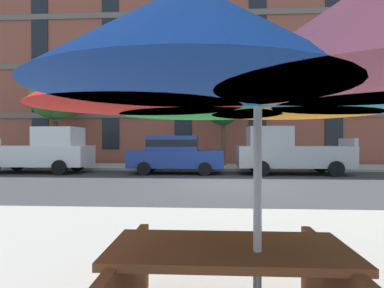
{
  "coord_description": "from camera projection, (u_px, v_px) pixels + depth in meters",
  "views": [
    {
      "loc": [
        -0.59,
        -11.31,
        1.57
      ],
      "look_at": [
        -1.44,
        3.2,
        1.4
      ],
      "focal_mm": 29.95,
      "sensor_mm": 36.0,
      "label": 1
    }
  ],
  "objects": [
    {
      "name": "pickup_white",
      "position": [
        42.0,
        151.0,
        15.46
      ],
      "size": [
        5.1,
        2.12,
        2.2
      ],
      "color": "silver",
      "rests_on": "ground"
    },
    {
      "name": "picnic_table",
      "position": [
        228.0,
        283.0,
        2.42
      ],
      "size": [
        1.81,
        1.53,
        0.77
      ],
      "color": "brown",
      "rests_on": "ground"
    },
    {
      "name": "patio_umbrella",
      "position": [
        258.0,
        69.0,
        2.28
      ],
      "size": [
        3.25,
        3.02,
        2.41
      ],
      "color": "silver",
      "rests_on": "ground"
    },
    {
      "name": "street_tree_middle",
      "position": [
        223.0,
        106.0,
        18.26
      ],
      "size": [
        2.31,
        2.38,
        4.78
      ],
      "color": "brown",
      "rests_on": "ground"
    },
    {
      "name": "ground_plane",
      "position": [
        227.0,
        185.0,
        11.27
      ],
      "size": [
        120.0,
        120.0,
        0.0
      ],
      "primitive_type": "plane",
      "color": "#2D3033"
    },
    {
      "name": "sedan_blue",
      "position": [
        175.0,
        153.0,
        15.09
      ],
      "size": [
        4.4,
        1.98,
        1.78
      ],
      "color": "navy",
      "rests_on": "ground"
    },
    {
      "name": "street_tree_left",
      "position": [
        56.0,
        100.0,
        19.03
      ],
      "size": [
        2.66,
        2.92,
        5.31
      ],
      "color": "#4C3823",
      "rests_on": "ground"
    },
    {
      "name": "sidewalk_far",
      "position": [
        221.0,
        167.0,
        18.06
      ],
      "size": [
        56.0,
        3.6,
        0.12
      ],
      "primitive_type": "cube",
      "color": "#9E998E",
      "rests_on": "ground"
    },
    {
      "name": "apartment_building",
      "position": [
        218.0,
        62.0,
        26.14
      ],
      "size": [
        37.49,
        12.08,
        16.0
      ],
      "color": "#934C3D",
      "rests_on": "ground"
    },
    {
      "name": "pickup_silver",
      "position": [
        288.0,
        152.0,
        14.78
      ],
      "size": [
        5.1,
        2.12,
        2.2
      ],
      "color": "#A8AAB2",
      "rests_on": "ground"
    }
  ]
}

